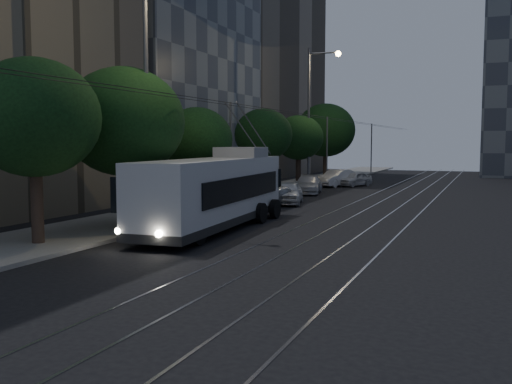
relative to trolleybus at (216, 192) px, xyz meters
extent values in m
plane|color=black|center=(2.90, -3.28, -1.64)|extent=(120.00, 120.00, 0.00)
cube|color=slate|center=(-4.60, 16.72, -1.56)|extent=(5.00, 90.00, 0.15)
cube|color=#9B9BA4|center=(3.18, 16.72, -1.63)|extent=(0.08, 90.00, 0.02)
cube|color=#9B9BA4|center=(4.62, 16.72, -1.63)|extent=(0.08, 90.00, 0.02)
cube|color=#9B9BA4|center=(6.18, 16.72, -1.63)|extent=(0.08, 90.00, 0.02)
cube|color=#9B9BA4|center=(7.62, 16.72, -1.63)|extent=(0.08, 90.00, 0.02)
cylinder|color=black|center=(-0.95, 16.72, 3.96)|extent=(0.02, 90.00, 0.02)
cylinder|color=black|center=(-0.25, 16.72, 3.96)|extent=(0.02, 90.00, 0.02)
cylinder|color=#59595B|center=(-2.40, 6.72, 1.36)|extent=(0.14, 0.14, 6.00)
cylinder|color=#59595B|center=(-2.40, 26.72, 1.36)|extent=(0.14, 0.14, 6.00)
cylinder|color=#59595B|center=(-2.40, 46.72, 1.36)|extent=(0.14, 0.14, 6.00)
cube|color=#3B404B|center=(-16.10, 18.72, 11.36)|extent=(14.00, 18.00, 26.00)
cube|color=gray|center=(-16.10, 38.72, 15.36)|extent=(14.00, 22.00, 34.00)
cube|color=#BABABC|center=(0.00, -0.16, 0.07)|extent=(3.22, 11.64, 2.73)
cube|color=black|center=(0.00, -0.16, -1.16)|extent=(3.26, 11.68, 0.34)
cube|color=black|center=(0.00, 0.32, 0.19)|extent=(3.12, 9.25, 1.01)
cube|color=black|center=(0.00, -5.88, 0.33)|extent=(2.14, 0.23, 1.25)
cube|color=black|center=(0.00, 5.56, 0.28)|extent=(1.94, 0.21, 0.96)
cube|color=green|center=(0.00, -5.88, 1.19)|extent=(1.53, 0.16, 0.31)
cube|color=#969698|center=(0.00, 2.72, 1.67)|extent=(2.18, 2.24, 0.48)
sphere|color=white|center=(-0.81, -5.93, -0.92)|extent=(0.25, 0.25, 0.25)
sphere|color=white|center=(0.81, -5.93, -0.92)|extent=(0.25, 0.25, 0.25)
cylinder|color=#59595B|center=(-0.29, 3.72, 2.75)|extent=(0.06, 4.34, 2.49)
cylinder|color=#59595B|center=(0.29, 3.72, 2.75)|extent=(0.06, 4.34, 2.49)
cylinder|color=black|center=(-1.17, -3.84, -1.16)|extent=(0.29, 0.96, 0.96)
cylinder|color=black|center=(1.17, -3.84, -1.16)|extent=(0.29, 0.96, 0.96)
cylinder|color=black|center=(-1.17, 2.37, -1.16)|extent=(0.29, 0.96, 0.96)
cylinder|color=black|center=(1.17, 2.37, -1.16)|extent=(0.29, 0.96, 0.96)
cylinder|color=black|center=(-1.17, 4.21, -1.16)|extent=(0.29, 0.96, 0.96)
cylinder|color=black|center=(1.17, 4.21, -1.16)|extent=(0.29, 0.96, 0.96)
imported|color=#B1B5B9|center=(-1.37, 7.79, -0.89)|extent=(3.06, 5.61, 1.49)
imported|color=silver|center=(-0.42, 10.72, -0.93)|extent=(2.63, 4.43, 1.41)
imported|color=#AEAEB3|center=(-1.40, 17.98, -0.96)|extent=(2.73, 4.90, 1.34)
imported|color=silver|center=(-1.14, 25.42, -0.91)|extent=(2.95, 4.66, 1.45)
imported|color=silver|center=(0.20, 26.22, -1.00)|extent=(2.81, 4.00, 1.26)
cylinder|color=black|center=(-4.06, -6.28, -0.19)|extent=(0.44, 0.44, 2.89)
ellipsoid|color=black|center=(-4.06, -6.28, 3.02)|extent=(4.72, 4.72, 4.25)
cylinder|color=black|center=(-3.60, -1.56, -0.28)|extent=(0.44, 0.44, 2.71)
ellipsoid|color=black|center=(-3.60, -1.56, 3.02)|extent=(5.20, 5.20, 4.68)
cylinder|color=black|center=(-3.60, 4.98, -0.39)|extent=(0.44, 0.44, 2.49)
ellipsoid|color=black|center=(-3.60, 4.98, 2.29)|extent=(3.84, 3.84, 3.46)
cylinder|color=black|center=(-3.60, 14.61, -0.24)|extent=(0.44, 0.44, 2.80)
ellipsoid|color=black|center=(-3.60, 14.61, 2.67)|extent=(4.01, 4.01, 3.61)
cylinder|color=black|center=(-3.60, 22.37, -0.32)|extent=(0.44, 0.44, 2.64)
ellipsoid|color=black|center=(-3.60, 22.37, 2.53)|extent=(4.06, 4.06, 3.66)
cylinder|color=black|center=(-4.10, 32.33, -0.24)|extent=(0.44, 0.44, 2.80)
ellipsoid|color=black|center=(-4.10, 32.33, 3.33)|extent=(5.77, 5.77, 5.20)
cylinder|color=#59595B|center=(-2.30, -1.78, 3.94)|extent=(0.20, 0.20, 11.15)
cylinder|color=#59595B|center=(-2.66, 22.09, 3.98)|extent=(0.20, 0.20, 11.24)
cylinder|color=#59595B|center=(-1.43, 22.09, 9.15)|extent=(2.47, 0.12, 0.12)
sphere|color=#FFD78C|center=(-0.30, 22.09, 9.04)|extent=(0.44, 0.44, 0.44)
camera|label=1|loc=(11.05, -22.13, 2.14)|focal=40.00mm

